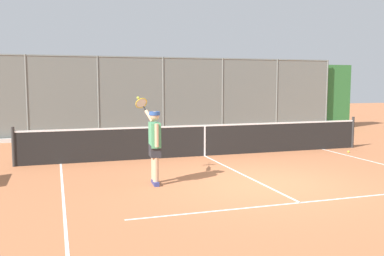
% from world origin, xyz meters
% --- Properties ---
extents(ground_plane, '(60.00, 60.00, 0.00)m').
position_xyz_m(ground_plane, '(0.00, 0.00, 0.00)').
color(ground_plane, '#B76B42').
extents(court_line_markings, '(8.50, 9.78, 0.01)m').
position_xyz_m(court_line_markings, '(0.00, 1.88, 0.00)').
color(court_line_markings, white).
rests_on(court_line_markings, ground).
extents(fence_backdrop, '(19.00, 1.37, 3.30)m').
position_xyz_m(fence_backdrop, '(0.00, -9.63, 1.53)').
color(fence_backdrop, slate).
rests_on(fence_backdrop, ground).
extents(tennis_net, '(10.92, 0.09, 1.07)m').
position_xyz_m(tennis_net, '(0.00, -3.82, 0.49)').
color(tennis_net, '#2D2D2D').
rests_on(tennis_net, ground).
extents(tennis_player, '(0.41, 1.38, 1.91)m').
position_xyz_m(tennis_player, '(2.27, -0.73, 0.94)').
color(tennis_player, navy).
rests_on(tennis_player, ground).
extents(tennis_ball_by_sideline, '(0.07, 0.07, 0.07)m').
position_xyz_m(tennis_ball_by_sideline, '(-4.59, -2.95, 0.03)').
color(tennis_ball_by_sideline, '#C1D138').
rests_on(tennis_ball_by_sideline, ground).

